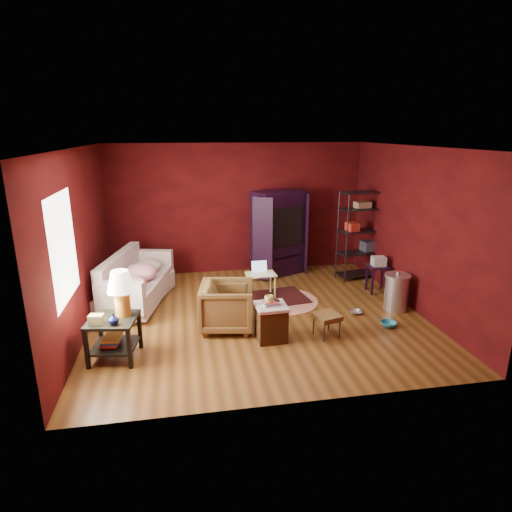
% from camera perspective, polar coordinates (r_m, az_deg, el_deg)
% --- Properties ---
extents(room, '(5.54, 5.04, 2.84)m').
position_cam_1_polar(room, '(6.93, -0.01, 2.68)').
color(room, brown).
rests_on(room, ground).
extents(sofa, '(1.18, 1.94, 0.73)m').
position_cam_1_polar(sofa, '(8.03, -15.65, -3.72)').
color(sofa, beige).
rests_on(sofa, ground).
extents(armchair, '(0.88, 0.92, 0.83)m').
position_cam_1_polar(armchair, '(6.80, -3.83, -6.41)').
color(armchair, black).
rests_on(armchair, ground).
extents(pet_bowl_steel, '(0.23, 0.09, 0.22)m').
position_cam_1_polar(pet_bowl_steel, '(7.61, 13.18, -6.74)').
color(pet_bowl_steel, silver).
rests_on(pet_bowl_steel, ground).
extents(pet_bowl_turquoise, '(0.26, 0.10, 0.25)m').
position_cam_1_polar(pet_bowl_turquoise, '(7.28, 17.33, -8.06)').
color(pet_bowl_turquoise, teal).
rests_on(pet_bowl_turquoise, ground).
extents(vase, '(0.17, 0.18, 0.14)m').
position_cam_1_polar(vase, '(5.97, -18.47, -8.01)').
color(vase, '#0D1041').
rests_on(vase, side_table).
extents(mug, '(0.14, 0.11, 0.13)m').
position_cam_1_polar(mug, '(6.30, 1.73, -5.63)').
color(mug, '#E5DB70').
rests_on(mug, hamper).
extents(side_table, '(0.72, 0.72, 1.24)m').
position_cam_1_polar(side_table, '(6.15, -18.02, -6.44)').
color(side_table, black).
rests_on(side_table, ground).
extents(sofa_cushions, '(1.24, 2.16, 0.85)m').
position_cam_1_polar(sofa_cushions, '(8.01, -15.82, -3.41)').
color(sofa_cushions, beige).
rests_on(sofa_cushions, sofa).
extents(hamper, '(0.47, 0.47, 0.64)m').
position_cam_1_polar(hamper, '(6.50, 2.03, -8.72)').
color(hamper, '#42240F').
rests_on(hamper, ground).
extents(footstool, '(0.44, 0.44, 0.36)m').
position_cam_1_polar(footstool, '(6.66, 9.45, -8.06)').
color(footstool, black).
rests_on(footstool, ground).
extents(rug_round, '(1.74, 1.74, 0.01)m').
position_cam_1_polar(rug_round, '(8.00, 3.46, -5.98)').
color(rug_round, beige).
rests_on(rug_round, ground).
extents(rug_oriental, '(1.44, 1.06, 0.01)m').
position_cam_1_polar(rug_oriental, '(8.08, 1.98, -5.61)').
color(rug_oriental, '#491314').
rests_on(rug_oriental, ground).
extents(laptop_desk, '(0.57, 0.46, 0.68)m').
position_cam_1_polar(laptop_desk, '(8.03, 0.62, -2.68)').
color(laptop_desk, '#E8FF74').
rests_on(laptop_desk, ground).
extents(tv_armoire, '(1.31, 1.09, 1.82)m').
position_cam_1_polar(tv_armoire, '(9.21, 3.00, 3.25)').
color(tv_armoire, black).
rests_on(tv_armoire, ground).
extents(wire_shelving, '(0.96, 0.53, 1.86)m').
position_cam_1_polar(wire_shelving, '(9.18, 13.84, 3.20)').
color(wire_shelving, '#292831').
rests_on(wire_shelving, ground).
extents(small_stand, '(0.38, 0.38, 0.72)m').
position_cam_1_polar(small_stand, '(8.58, 15.99, -1.25)').
color(small_stand, black).
rests_on(small_stand, ground).
extents(trash_can, '(0.57, 0.57, 0.70)m').
position_cam_1_polar(trash_can, '(7.91, 18.20, -4.56)').
color(trash_can, silver).
rests_on(trash_can, ground).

